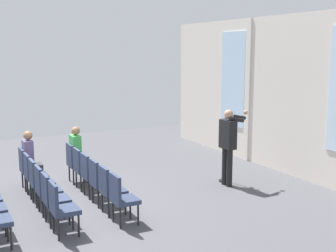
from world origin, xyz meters
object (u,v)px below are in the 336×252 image
at_px(speaker, 228,142).
at_px(chair_r0_c1, 82,166).
at_px(mic_stand, 225,168).
at_px(chair_r1_c0, 27,166).
at_px(audience_r0_c0, 78,151).
at_px(chair_r1_c4, 52,196).
at_px(chair_r1_c1, 33,172).
at_px(chair_r1_c3, 45,187).
at_px(chair_r0_c5, 121,196).
at_px(audience_r1_c0, 31,157).
at_px(chair_r0_c2, 90,172).
at_px(chair_r1_c2, 38,179).
at_px(chair_r0_c3, 99,179).
at_px(chair_r0_c0, 75,161).
at_px(chair_r0_c4, 110,187).
at_px(chair_r1_c5, 61,206).

height_order(speaker, chair_r0_c1, speaker).
bearing_deg(mic_stand, chair_r1_c0, -110.17).
xyz_separation_m(audience_r0_c0, chair_r1_c4, (2.35, -1.17, -0.21)).
height_order(chair_r1_c1, chair_r1_c3, same).
height_order(chair_r0_c5, audience_r1_c0, audience_r1_c0).
relative_size(audience_r0_c0, chair_r0_c2, 1.43).
bearing_deg(chair_r1_c2, chair_r1_c0, 180.00).
relative_size(chair_r0_c1, chair_r1_c2, 1.00).
bearing_deg(mic_stand, audience_r1_c0, -110.53).
bearing_deg(chair_r0_c1, mic_stand, 72.87).
distance_m(chair_r0_c5, audience_r1_c0, 3.12).
bearing_deg(chair_r0_c3, mic_stand, 93.44).
distance_m(chair_r0_c2, audience_r1_c0, 1.56).
height_order(speaker, chair_r0_c2, speaker).
bearing_deg(chair_r1_c4, mic_stand, 100.33).
relative_size(audience_r1_c0, chair_r1_c2, 1.42).
bearing_deg(chair_r1_c1, chair_r0_c2, 61.56).
relative_size(speaker, chair_r1_c3, 1.89).
height_order(chair_r0_c5, chair_r1_c3, same).
bearing_deg(chair_r0_c0, audience_r0_c0, 90.00).
xyz_separation_m(audience_r0_c0, chair_r1_c0, (-0.00, -1.17, -0.21)).
bearing_deg(chair_r0_c1, chair_r0_c5, 0.00).
distance_m(chair_r1_c1, chair_r1_c4, 1.77).
distance_m(chair_r0_c0, audience_r1_c0, 1.03).
bearing_deg(chair_r0_c4, chair_r0_c1, 180.00).
bearing_deg(chair_r1_c2, speaker, 80.78).
distance_m(chair_r1_c0, audience_r1_c0, 0.22).
bearing_deg(chair_r1_c5, chair_r1_c0, 180.00).
bearing_deg(chair_r1_c1, chair_r1_c4, 0.00).
relative_size(chair_r0_c0, chair_r1_c2, 1.00).
xyz_separation_m(audience_r0_c0, chair_r1_c2, (1.18, -1.17, -0.21)).
bearing_deg(audience_r1_c0, chair_r1_c4, -1.96).
bearing_deg(chair_r1_c3, chair_r1_c2, 180.00).
height_order(chair_r1_c3, chair_r1_c4, same).
relative_size(chair_r1_c3, chair_r1_c5, 1.00).
height_order(chair_r0_c2, chair_r1_c2, same).
relative_size(chair_r0_c4, chair_r1_c5, 1.00).
bearing_deg(chair_r1_c0, chair_r1_c2, 0.00).
bearing_deg(chair_r0_c3, chair_r0_c4, 0.00).
distance_m(chair_r0_c2, chair_r1_c4, 1.60).
bearing_deg(chair_r1_c2, chair_r0_c0, 137.29).
relative_size(chair_r0_c5, chair_r1_c0, 1.00).
bearing_deg(chair_r1_c5, audience_r0_c0, 158.37).
distance_m(audience_r0_c0, chair_r0_c5, 2.95).
distance_m(mic_stand, chair_r0_c4, 3.30).
distance_m(speaker, chair_r0_c3, 3.12).
relative_size(chair_r0_c4, chair_r1_c0, 1.00).
height_order(chair_r1_c4, chair_r1_c5, same).
height_order(chair_r0_c2, audience_r1_c0, audience_r1_c0).
height_order(chair_r0_c1, chair_r1_c2, same).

